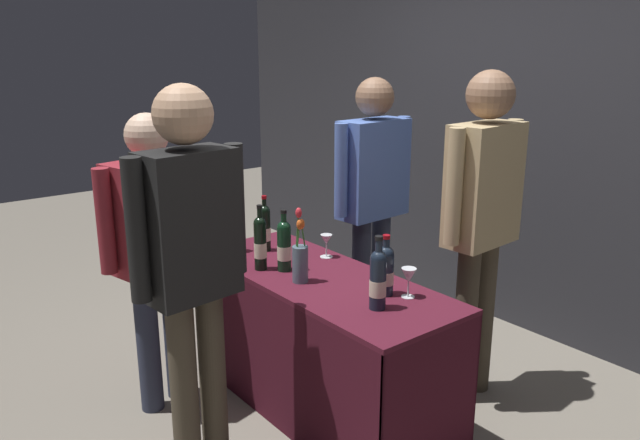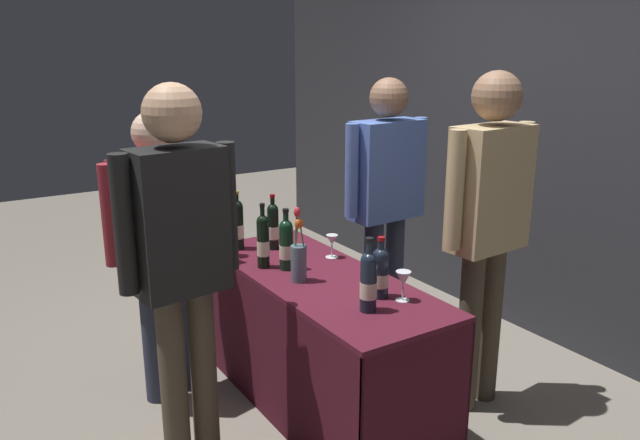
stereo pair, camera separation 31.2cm
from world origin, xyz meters
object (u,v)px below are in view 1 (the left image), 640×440
(vendor_presenter, at_px, (373,187))
(taster_foreground_right, at_px, (191,255))
(featured_wine_bottle, at_px, (386,270))
(wine_glass_near_vendor, at_px, (409,276))
(tasting_table, at_px, (320,319))
(wine_glass_mid, at_px, (326,241))
(display_bottle_0, at_px, (265,227))
(flower_vase, at_px, (301,259))

(vendor_presenter, xyz_separation_m, taster_foreground_right, (0.53, -1.52, 0.02))
(featured_wine_bottle, height_order, wine_glass_near_vendor, featured_wine_bottle)
(featured_wine_bottle, xyz_separation_m, wine_glass_near_vendor, (0.09, 0.06, -0.02))
(wine_glass_near_vendor, bearing_deg, featured_wine_bottle, -145.52)
(tasting_table, distance_m, wine_glass_mid, 0.45)
(wine_glass_near_vendor, distance_m, taster_foreground_right, 1.01)
(featured_wine_bottle, height_order, display_bottle_0, display_bottle_0)
(featured_wine_bottle, xyz_separation_m, flower_vase, (-0.38, -0.22, -0.00))
(wine_glass_near_vendor, xyz_separation_m, flower_vase, (-0.47, -0.28, 0.02))
(wine_glass_mid, xyz_separation_m, flower_vase, (0.22, -0.34, 0.03))
(taster_foreground_right, bearing_deg, featured_wine_bottle, -23.63)
(display_bottle_0, bearing_deg, flower_vase, -14.56)
(wine_glass_mid, bearing_deg, vendor_presenter, 110.93)
(tasting_table, bearing_deg, wine_glass_mid, 134.76)
(flower_vase, relative_size, taster_foreground_right, 0.22)
(vendor_presenter, distance_m, taster_foreground_right, 1.61)
(wine_glass_near_vendor, bearing_deg, taster_foreground_right, -111.55)
(wine_glass_near_vendor, relative_size, flower_vase, 0.37)
(flower_vase, relative_size, vendor_presenter, 0.22)
(taster_foreground_right, bearing_deg, tasting_table, 2.20)
(wine_glass_near_vendor, distance_m, vendor_presenter, 1.09)
(wine_glass_mid, bearing_deg, wine_glass_near_vendor, -5.04)
(display_bottle_0, bearing_deg, wine_glass_mid, 32.97)
(wine_glass_mid, height_order, taster_foreground_right, taster_foreground_right)
(tasting_table, distance_m, taster_foreground_right, 0.95)
(vendor_presenter, bearing_deg, tasting_table, 25.76)
(vendor_presenter, bearing_deg, display_bottle_0, -11.40)
(display_bottle_0, xyz_separation_m, taster_foreground_right, (0.64, -0.78, 0.17))
(wine_glass_near_vendor, height_order, taster_foreground_right, taster_foreground_right)
(flower_vase, distance_m, vendor_presenter, 0.99)
(wine_glass_mid, xyz_separation_m, taster_foreground_right, (0.32, -0.98, 0.21))
(featured_wine_bottle, bearing_deg, tasting_table, -166.83)
(tasting_table, height_order, featured_wine_bottle, featured_wine_bottle)
(featured_wine_bottle, relative_size, display_bottle_0, 0.91)
(display_bottle_0, relative_size, taster_foreground_right, 0.18)
(tasting_table, relative_size, flower_vase, 4.09)
(display_bottle_0, distance_m, wine_glass_mid, 0.37)
(featured_wine_bottle, bearing_deg, wine_glass_near_vendor, 34.48)
(tasting_table, relative_size, display_bottle_0, 4.85)
(flower_vase, xyz_separation_m, taster_foreground_right, (0.11, -0.64, 0.19))
(featured_wine_bottle, xyz_separation_m, display_bottle_0, (-0.91, -0.08, 0.01))
(tasting_table, xyz_separation_m, flower_vase, (0.00, -0.13, 0.36))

